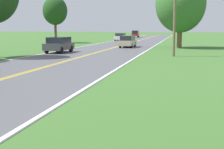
# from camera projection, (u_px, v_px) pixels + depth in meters

# --- Properties ---
(utility_pole_midground) EXTENTS (1.80, 0.24, 7.38)m
(utility_pole_midground) POSITION_uv_depth(u_px,v_px,m) (175.00, 14.00, 28.28)
(utility_pole_midground) COLOR brown
(utility_pole_midground) RESTS_ON ground
(tree_behind_sign) EXTENTS (4.24, 4.24, 7.99)m
(tree_behind_sign) POSITION_uv_depth(u_px,v_px,m) (55.00, 11.00, 53.85)
(tree_behind_sign) COLOR brown
(tree_behind_sign) RESTS_ON ground
(tree_mid_treeline) EXTENTS (6.44, 6.44, 9.41)m
(tree_mid_treeline) POSITION_uv_depth(u_px,v_px,m) (180.00, 4.00, 40.04)
(tree_mid_treeline) COLOR brown
(tree_mid_treeline) RESTS_ON ground
(car_dark_grey_hatchback_approaching) EXTENTS (2.03, 4.14, 1.65)m
(car_dark_grey_hatchback_approaching) POSITION_uv_depth(u_px,v_px,m) (59.00, 44.00, 33.02)
(car_dark_grey_hatchback_approaching) COLOR black
(car_dark_grey_hatchback_approaching) RESTS_ON ground
(car_champagne_van_mid_near) EXTENTS (1.73, 4.67, 1.57)m
(car_champagne_van_mid_near) POSITION_uv_depth(u_px,v_px,m) (128.00, 41.00, 42.17)
(car_champagne_van_mid_near) COLOR black
(car_champagne_van_mid_near) RESTS_ON ground
(car_white_sedan_mid_far) EXTENTS (2.05, 4.04, 1.53)m
(car_white_sedan_mid_far) POSITION_uv_depth(u_px,v_px,m) (121.00, 37.00, 63.85)
(car_white_sedan_mid_far) COLOR black
(car_white_sedan_mid_far) RESTS_ON ground
(car_red_suv_receding) EXTENTS (1.98, 4.03, 1.88)m
(car_red_suv_receding) POSITION_uv_depth(u_px,v_px,m) (135.00, 34.00, 86.10)
(car_red_suv_receding) COLOR black
(car_red_suv_receding) RESTS_ON ground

